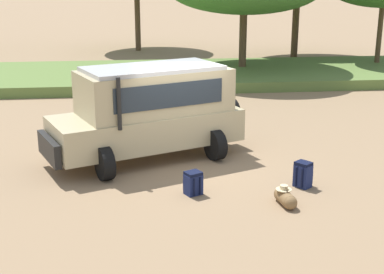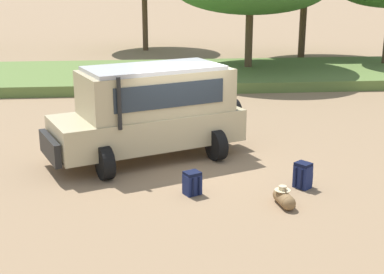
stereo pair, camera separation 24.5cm
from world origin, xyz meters
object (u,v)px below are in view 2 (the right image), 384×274
(safari_vehicle, at_px, (151,110))
(backpack_cluster_center, at_px, (192,183))
(backpack_beside_front_wheel, at_px, (303,175))
(duffel_bag_low_black_case, at_px, (284,198))

(safari_vehicle, distance_m, backpack_cluster_center, 2.94)
(safari_vehicle, bearing_deg, backpack_beside_front_wheel, -36.53)
(backpack_beside_front_wheel, bearing_deg, backpack_cluster_center, -176.89)
(backpack_beside_front_wheel, distance_m, backpack_cluster_center, 2.56)
(backpack_beside_front_wheel, bearing_deg, safari_vehicle, 143.47)
(safari_vehicle, distance_m, backpack_beside_front_wheel, 4.31)
(safari_vehicle, bearing_deg, backpack_cluster_center, -72.83)
(safari_vehicle, height_order, backpack_beside_front_wheel, safari_vehicle)
(safari_vehicle, xyz_separation_m, backpack_beside_front_wheel, (3.37, -2.49, -1.00))
(safari_vehicle, bearing_deg, duffel_bag_low_black_case, -52.06)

